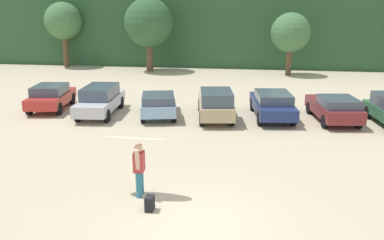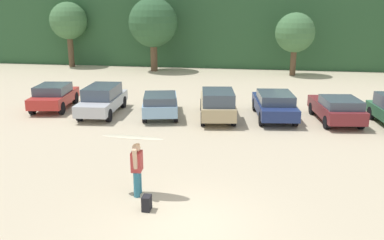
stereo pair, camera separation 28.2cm
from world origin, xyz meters
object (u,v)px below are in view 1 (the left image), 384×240
at_px(parked_car_red, 51,96).
at_px(surfboard_cream, 135,138).
at_px(parked_car_tan, 216,103).
at_px(parked_car_navy, 272,104).
at_px(parked_car_silver, 100,100).
at_px(parked_car_sky_blue, 158,103).
at_px(backpack_dropped, 150,203).
at_px(parked_car_maroon, 334,108).
at_px(person_adult, 139,167).

bearing_deg(parked_car_red, surfboard_cream, -150.18).
distance_m(parked_car_tan, surfboard_cream, 9.58).
relative_size(parked_car_tan, parked_car_navy, 1.01).
xyz_separation_m(parked_car_silver, parked_car_sky_blue, (3.30, -0.03, -0.09)).
xyz_separation_m(parked_car_silver, backpack_dropped, (5.41, -10.43, -0.61)).
relative_size(parked_car_sky_blue, parked_car_maroon, 0.99).
relative_size(parked_car_red, parked_car_maroon, 0.94).
relative_size(parked_car_tan, backpack_dropped, 10.88).
bearing_deg(parked_car_navy, parked_car_sky_blue, 88.78).
relative_size(parked_car_silver, parked_car_maroon, 1.07).
xyz_separation_m(parked_car_red, person_adult, (8.07, -10.12, 0.19)).
distance_m(parked_car_tan, backpack_dropped, 10.44).
height_order(parked_car_sky_blue, backpack_dropped, parked_car_sky_blue).
height_order(parked_car_silver, parked_car_sky_blue, parked_car_silver).
height_order(parked_car_silver, surfboard_cream, surfboard_cream).
bearing_deg(parked_car_navy, backpack_dropped, 153.11).
bearing_deg(parked_car_sky_blue, backpack_dropped, 178.51).
relative_size(parked_car_navy, person_adult, 2.83).
bearing_deg(parked_car_red, parked_car_navy, -98.73).
relative_size(parked_car_tan, surfboard_cream, 2.39).
distance_m(person_adult, surfboard_cream, 0.94).
bearing_deg(parked_car_navy, person_adult, 148.75).
xyz_separation_m(parked_car_red, surfboard_cream, (7.95, -10.06, 1.12)).
height_order(parked_car_red, parked_car_silver, parked_car_silver).
bearing_deg(parked_car_navy, surfboard_cream, 148.05).
bearing_deg(parked_car_tan, backpack_dropped, 165.97).
bearing_deg(person_adult, surfboard_cream, -31.05).
distance_m(parked_car_tan, parked_car_maroon, 6.16).
height_order(person_adult, backpack_dropped, person_adult).
relative_size(surfboard_cream, backpack_dropped, 4.54).
xyz_separation_m(parked_car_maroon, person_adult, (-7.69, -9.86, 0.23)).
height_order(parked_car_red, parked_car_navy, parked_car_red).
height_order(parked_car_silver, parked_car_tan, parked_car_tan).
distance_m(parked_car_silver, parked_car_navy, 9.41).
distance_m(parked_car_tan, parked_car_navy, 3.06).
bearing_deg(parked_car_navy, parked_car_silver, 86.58).
distance_m(parked_car_sky_blue, backpack_dropped, 10.63).
height_order(parked_car_navy, person_adult, person_adult).
height_order(parked_car_tan, parked_car_maroon, parked_car_tan).
distance_m(surfboard_cream, backpack_dropped, 2.07).
bearing_deg(parked_car_tan, surfboard_cream, 161.35).
bearing_deg(parked_car_maroon, surfboard_cream, 133.55).
relative_size(parked_car_sky_blue, parked_car_tan, 0.90).
height_order(parked_car_sky_blue, person_adult, person_adult).
height_order(parked_car_red, surfboard_cream, surfboard_cream).
xyz_separation_m(parked_car_tan, person_adult, (-1.55, -9.43, 0.11)).
bearing_deg(parked_car_tan, parked_car_maroon, -94.58).
height_order(parked_car_tan, parked_car_navy, parked_car_tan).
relative_size(parked_car_navy, surfboard_cream, 2.37).
distance_m(parked_car_silver, surfboard_cream, 10.60).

